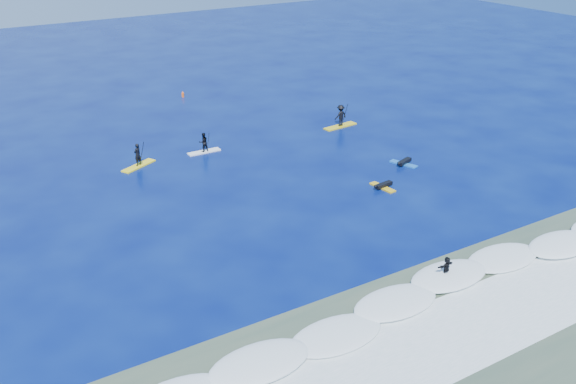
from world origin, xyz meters
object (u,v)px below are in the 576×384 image
sup_paddler_left (138,158)px  sup_paddler_right (341,117)px  prone_paddler_far (404,163)px  marker_buoy (183,94)px  prone_paddler_near (383,186)px  sup_paddler_center (204,144)px  wave_surfer (446,268)px

sup_paddler_left → sup_paddler_right: (18.43, -0.44, 0.25)m
sup_paddler_right → prone_paddler_far: sup_paddler_right is taller
prone_paddler_far → marker_buoy: marker_buoy is taller
sup_paddler_left → prone_paddler_far: 20.12m
marker_buoy → prone_paddler_near: bearing=-84.0°
sup_paddler_center → prone_paddler_far: 15.74m
sup_paddler_center → marker_buoy: sup_paddler_center is taller
sup_paddler_left → sup_paddler_center: (5.46, 0.11, 0.04)m
sup_paddler_left → prone_paddler_far: bearing=-58.0°
sup_paddler_right → marker_buoy: size_ratio=5.23×
marker_buoy → sup_paddler_left: bearing=-123.3°
wave_surfer → sup_paddler_center: bearing=95.4°
sup_paddler_center → prone_paddler_near: sup_paddler_center is taller
sup_paddler_left → sup_paddler_right: 18.44m
sup_paddler_left → prone_paddler_near: bearing=-71.5°
marker_buoy → sup_paddler_center: bearing=-107.1°
sup_paddler_right → marker_buoy: 17.98m
sup_paddler_right → marker_buoy: bearing=111.0°
prone_paddler_far → sup_paddler_right: bearing=-25.8°
marker_buoy → prone_paddler_far: bearing=-74.5°
sup_paddler_left → sup_paddler_right: sup_paddler_right is taller
sup_paddler_left → sup_paddler_right: size_ratio=0.89×
sup_paddler_center → sup_paddler_right: 12.98m
prone_paddler_near → prone_paddler_far: bearing=-64.8°
sup_paddler_center → prone_paddler_far: bearing=-40.2°
sup_paddler_left → sup_paddler_center: 5.46m
prone_paddler_far → marker_buoy: 26.71m
sup_paddler_center → prone_paddler_near: size_ratio=1.26×
sup_paddler_left → marker_buoy: 18.60m
prone_paddler_near → marker_buoy: bearing=-0.5°
prone_paddler_near → prone_paddler_far: (4.13, 2.55, 0.01)m
prone_paddler_far → marker_buoy: bearing=-3.9°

